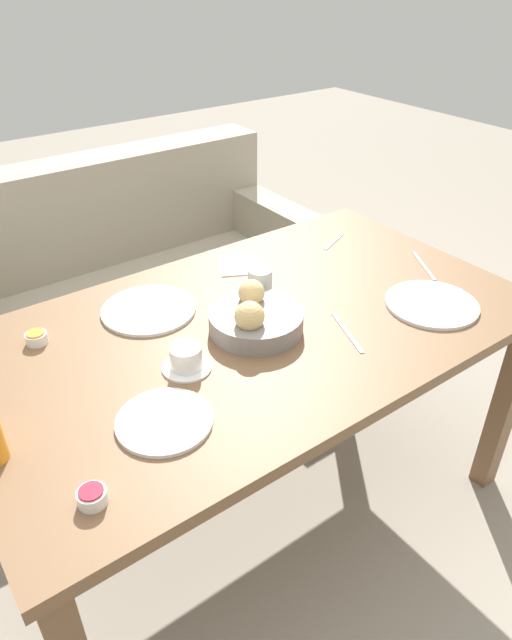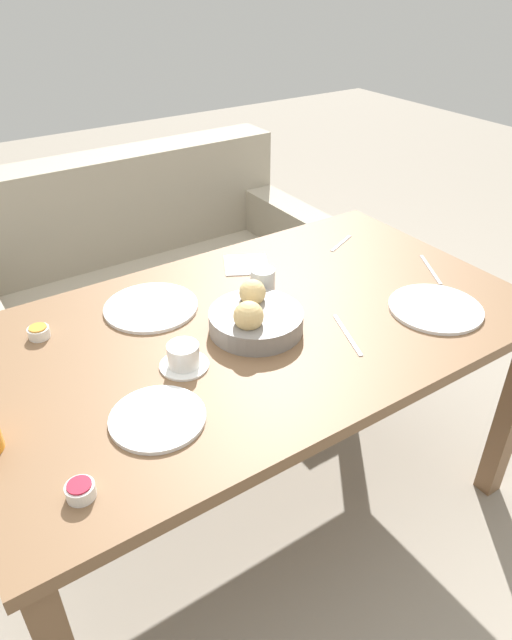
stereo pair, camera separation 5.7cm
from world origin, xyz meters
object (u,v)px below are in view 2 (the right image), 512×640
Objects in this scene: fork_silver at (347,335)px; water_tumbler at (263,283)px; spoon_coffee at (341,243)px; bread_basket at (255,318)px; jam_bowl_honey at (39,332)px; jam_bowl_berry at (80,490)px; plate_near_right at (435,308)px; coffee_cup at (184,357)px; knife_silver at (430,269)px; couch at (144,294)px; plate_far_center at (151,307)px; napkin at (246,265)px; plate_near_left at (158,418)px.

water_tumbler is at bearing 104.34° from fork_silver.
fork_silver and spoon_coffee have the same top height.
bread_basket reaches higher than jam_bowl_honey.
plate_near_right is at bearing 4.60° from jam_bowl_berry.
plate_near_right is 0.50m from water_tumbler.
water_tumbler is 0.39m from coffee_cup.
coffee_cup is 0.70× the size of knife_silver.
spoon_coffee is (0.54, 0.28, -0.04)m from bread_basket.
spoon_coffee is at bearing -58.54° from couch.
plate_far_center is at bearing 132.72° from fork_silver.
water_tumbler reaches higher than jam_bowl_berry.
bread_basket is 2.07× the size of coffee_cup.
water_tumbler is 0.56m from knife_silver.
jam_bowl_berry is 0.78m from fork_silver.
napkin is (0.67, 0.04, -0.01)m from jam_bowl_honey.
plate_near_right is at bearing -97.26° from spoon_coffee.
napkin is at bearing 38.80° from jam_bowl_berry.
plate_near_right is at bearing -26.38° from jam_bowl_honey.
couch reaches higher than jam_bowl_berry.
coffee_cup is 0.89m from knife_silver.
spoon_coffee is at bearing 26.42° from plate_near_left.
spoon_coffee is (0.91, 0.45, -0.00)m from plate_near_left.
coffee_cup is 2.18× the size of jam_bowl_berry.
knife_silver is (0.84, -0.28, -0.00)m from plate_far_center.
plate_far_center is 4.75× the size of jam_bowl_berry.
knife_silver is at bearing 11.88° from jam_bowl_berry.
knife_silver is at bearing -61.55° from couch.
water_tumbler is at bearing 137.68° from plate_near_right.
fork_silver is at bearing -129.04° from spoon_coffee.
couch is at bearing 73.17° from coffee_cup.
fork_silver is at bearing -15.68° from coffee_cup.
water_tumbler reaches higher than plate_near_right.
plate_near_right is 1.41× the size of fork_silver.
plate_far_center is 2.18× the size of coffee_cup.
couch is 1.26m from knife_silver.
jam_bowl_honey reaches higher than plate_near_left.
plate_near_left is 1.53× the size of spoon_coffee.
jam_bowl_berry is at bearing -153.73° from bread_basket.
plate_far_center is (-0.67, 0.45, 0.00)m from plate_near_right.
water_tumbler is 0.47× the size of napkin.
water_tumbler is 0.63m from jam_bowl_honey.
couch reaches higher than knife_silver.
plate_near_left is 1.02m from spoon_coffee.
plate_far_center reaches higher than spoon_coffee.
knife_silver is (0.54, -0.16, -0.04)m from water_tumbler.
jam_bowl_berry reaches higher than plate_near_right.
coffee_cup is at bearing -98.89° from plate_far_center.
plate_far_center is at bearing -177.96° from spoon_coffee.
fork_silver is 0.56m from spoon_coffee.
plate_far_center is 0.38m from napkin.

